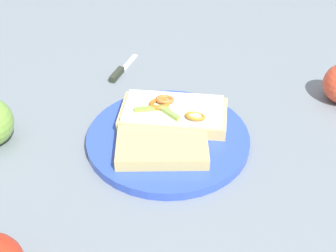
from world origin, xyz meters
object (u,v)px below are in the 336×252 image
object	(u,v)px
sandwich	(171,113)
bread_slice_side	(165,147)
knife	(121,71)
plate	(168,139)

from	to	relation	value
sandwich	bread_slice_side	world-z (taller)	sandwich
sandwich	bread_slice_side	size ratio (longest dim) A/B	1.32
knife	plate	bearing A→B (deg)	-136.35
plate	bread_slice_side	distance (m)	0.05
plate	knife	xyz separation A→B (m)	(-0.14, 0.20, -0.00)
plate	knife	bearing A→B (deg)	125.79
plate	bread_slice_side	size ratio (longest dim) A/B	1.89
plate	sandwich	size ratio (longest dim) A/B	1.43
knife	sandwich	bearing A→B (deg)	-130.47
sandwich	knife	bearing A→B (deg)	125.81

